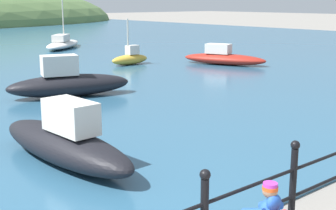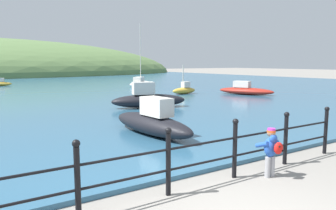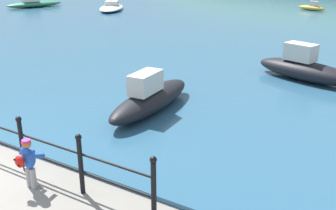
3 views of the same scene
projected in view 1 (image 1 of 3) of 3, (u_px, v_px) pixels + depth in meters
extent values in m
sphere|color=black|center=(205.00, 175.00, 4.90)|extent=(0.12, 0.12, 0.12)
cylinder|color=black|center=(293.00, 189.00, 6.03)|extent=(0.09, 0.09, 1.10)
sphere|color=black|center=(295.00, 145.00, 5.90)|extent=(0.12, 0.12, 0.12)
ellipsoid|color=blue|center=(274.00, 202.00, 5.05)|extent=(0.20, 0.13, 0.18)
cylinder|color=blue|center=(271.00, 205.00, 5.28)|extent=(0.10, 0.32, 0.19)
sphere|color=#A37556|center=(270.00, 191.00, 5.07)|extent=(0.17, 0.17, 0.17)
cylinder|color=#E5511E|center=(270.00, 188.00, 5.07)|extent=(0.17, 0.17, 0.04)
cylinder|color=#B233AD|center=(270.00, 185.00, 5.06)|extent=(0.16, 0.16, 0.04)
ellipsoid|color=silver|center=(63.00, 44.00, 28.68)|extent=(4.40, 4.45, 0.45)
cube|color=silver|center=(61.00, 38.00, 28.23)|extent=(1.49, 1.50, 0.41)
ellipsoid|color=black|center=(63.00, 145.00, 8.35)|extent=(1.18, 3.89, 0.62)
cube|color=silver|center=(71.00, 116.00, 8.02)|extent=(0.59, 1.10, 0.55)
ellipsoid|color=gold|center=(130.00, 60.00, 21.25)|extent=(2.06, 0.83, 0.46)
cube|color=silver|center=(132.00, 50.00, 21.26)|extent=(0.59, 0.41, 0.41)
cylinder|color=beige|center=(128.00, 37.00, 20.96)|extent=(0.07, 0.07, 1.61)
ellipsoid|color=maroon|center=(224.00, 59.00, 21.29)|extent=(2.54, 4.06, 0.49)
cube|color=silver|center=(218.00, 49.00, 21.32)|extent=(1.00, 1.25, 0.44)
ellipsoid|color=black|center=(70.00, 85.00, 14.14)|extent=(3.87, 2.11, 0.66)
cube|color=silver|center=(59.00, 65.00, 13.90)|extent=(1.17, 0.88, 0.60)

